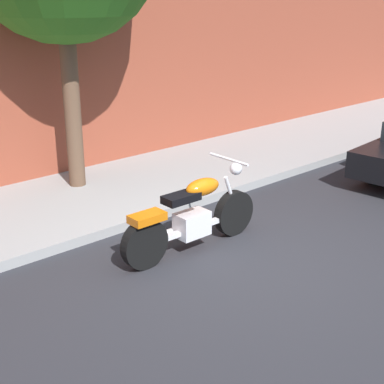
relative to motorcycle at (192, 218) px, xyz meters
name	(u,v)px	position (x,y,z in m)	size (l,w,h in m)	color
ground_plane	(234,260)	(0.20, -0.59, -0.45)	(60.00, 60.00, 0.00)	#28282D
sidewalk	(105,194)	(0.20, 2.34, -0.38)	(23.69, 2.59, 0.14)	#959595
motorcycle	(192,218)	(0.00, 0.00, 0.00)	(2.16, 0.70, 1.13)	black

